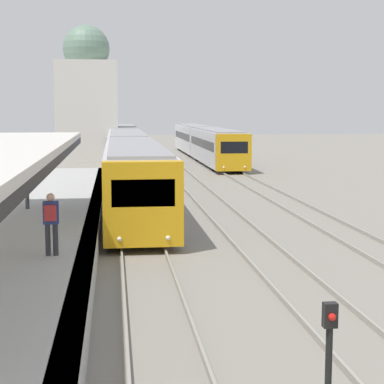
% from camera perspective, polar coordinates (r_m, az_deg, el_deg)
% --- Properties ---
extents(person_on_platform, '(0.40, 0.40, 1.66)m').
position_cam_1_polar(person_on_platform, '(17.21, -12.43, -2.35)').
color(person_on_platform, '#2D2D33').
rests_on(person_on_platform, station_platform).
extents(train_near, '(2.65, 50.82, 3.18)m').
position_cam_1_polar(train_near, '(46.04, -5.79, 3.59)').
color(train_near, gold).
rests_on(train_near, ground_plane).
extents(train_far, '(2.61, 31.84, 3.10)m').
position_cam_1_polar(train_far, '(62.56, 1.07, 4.55)').
color(train_far, gold).
rests_on(train_far, ground_plane).
extents(signal_post_near, '(0.20, 0.21, 2.00)m').
position_cam_1_polar(signal_post_near, '(9.68, 12.08, -13.97)').
color(signal_post_near, black).
rests_on(signal_post_near, ground_plane).
extents(distant_domed_building, '(5.35, 5.35, 12.17)m').
position_cam_1_polar(distant_domed_building, '(58.62, -9.29, 8.16)').
color(distant_domed_building, silver).
rests_on(distant_domed_building, ground_plane).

